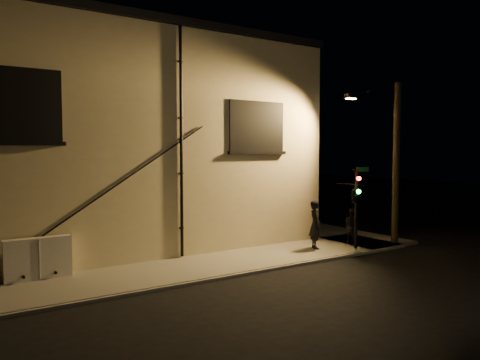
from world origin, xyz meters
TOP-DOWN VIEW (x-y plane):
  - ground at (0.00, 0.00)m, footprint 90.00×90.00m
  - sidewalk at (1.22, 4.39)m, footprint 21.00×16.00m
  - building at (-3.00, 8.99)m, footprint 16.20×12.23m
  - utility_cabinet at (-6.76, 2.70)m, footprint 1.93×0.33m
  - pedestrian_a at (3.31, 1.37)m, footprint 0.71×0.83m
  - pedestrian_b at (5.21, 1.18)m, footprint 0.62×0.78m
  - traffic_signal at (4.52, 0.42)m, footprint 1.16×1.88m
  - streetlamp_pole at (6.90, 0.51)m, footprint 2.02×1.38m

SIDE VIEW (x-z plane):
  - ground at x=0.00m, z-range 0.00..0.00m
  - sidewalk at x=1.22m, z-range 0.00..0.12m
  - utility_cabinet at x=-6.76m, z-range 0.12..1.39m
  - pedestrian_b at x=5.21m, z-range 0.12..1.65m
  - pedestrian_a at x=3.31m, z-range 0.12..2.04m
  - traffic_signal at x=4.52m, z-range 0.67..3.91m
  - streetlamp_pole at x=6.90m, z-range 0.24..7.10m
  - building at x=-3.00m, z-range 0.00..8.80m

